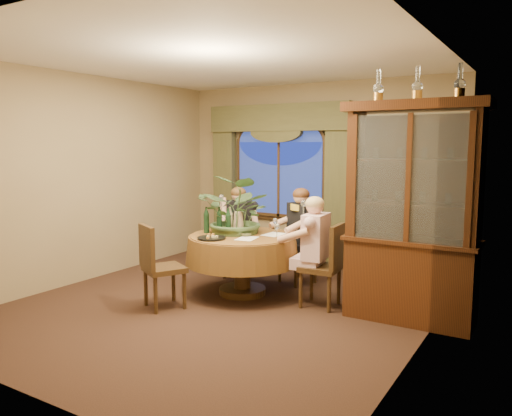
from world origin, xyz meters
The scene contains 36 objects.
floor centered at (0.00, 0.00, 0.00)m, with size 5.00×5.00×0.00m, color black.
wall_back centered at (0.00, 2.50, 1.40)m, with size 4.50×4.50×0.00m, color olive.
wall_right centered at (2.25, 0.00, 1.40)m, with size 5.00×5.00×0.00m, color olive.
ceiling centered at (0.00, 0.00, 2.80)m, with size 5.00×5.00×0.00m, color white.
window centered at (-0.60, 2.43, 1.30)m, with size 1.62×0.10×1.32m, color navy, non-canonical shape.
arched_transom centered at (-0.60, 2.43, 2.08)m, with size 1.60×0.06×0.44m, color navy, non-canonical shape.
drapery_left centered at (-1.63, 2.38, 1.18)m, with size 0.38×0.14×2.32m, color #404023.
drapery_right centered at (0.43, 2.38, 1.18)m, with size 0.38×0.14×2.32m, color #404023.
swag_valance centered at (-0.60, 2.35, 2.28)m, with size 2.45×0.16×0.42m, color #404023, non-canonical shape.
dining_table centered at (-0.05, 0.48, 0.38)m, with size 1.41×1.41×0.75m, color maroon.
china_cabinet centered at (1.98, 0.59, 1.15)m, with size 1.42×0.56×2.30m, color #32190D.
oil_lamp_left centered at (1.58, 0.59, 2.47)m, with size 0.11×0.11×0.34m, color #A5722D, non-canonical shape.
oil_lamp_center centered at (1.98, 0.59, 2.47)m, with size 0.11×0.11×0.34m, color #A5722D, non-canonical shape.
oil_lamp_right centered at (2.38, 0.59, 2.47)m, with size 0.11×0.11×0.34m, color #A5722D, non-canonical shape.
chair_right centered at (0.98, 0.54, 0.48)m, with size 0.42×0.42×0.96m, color black.
chair_back_right centered at (0.31, 1.30, 0.48)m, with size 0.42×0.42×0.96m, color black.
chair_back centered at (-0.63, 1.20, 0.48)m, with size 0.42×0.42×0.96m, color black.
chair_front_left centered at (-0.53, -0.42, 0.48)m, with size 0.42×0.42×0.96m, color black.
person_pink centered at (0.91, 0.56, 0.64)m, with size 0.46×0.42×1.28m, color beige, non-canonical shape.
person_back centered at (-0.62, 1.26, 0.63)m, with size 0.45×0.42×1.27m, color black, non-canonical shape.
person_scarf centered at (0.41, 1.23, 0.65)m, with size 0.47×0.43×1.30m, color black, non-canonical shape.
stoneware_vase centered at (-0.17, 0.58, 0.88)m, with size 0.14×0.14×0.27m, color tan, non-canonical shape.
centerpiece_plant centered at (-0.16, 0.58, 1.37)m, with size 0.98×1.08×0.85m, color #3D5932.
olive_bowl centered at (0.03, 0.42, 0.77)m, with size 0.15×0.15×0.05m, color #4D532C.
cheese_platter centered at (-0.21, 0.06, 0.76)m, with size 0.34×0.34×0.02m, color black.
wine_bottle_0 centered at (-0.21, 0.41, 0.92)m, with size 0.07×0.07×0.33m, color black.
wine_bottle_1 centered at (-0.34, 0.65, 0.92)m, with size 0.07×0.07×0.33m, color black.
wine_bottle_2 centered at (-0.47, 0.59, 0.92)m, with size 0.07×0.07×0.33m, color tan.
wine_bottle_3 centered at (-0.52, 0.37, 0.92)m, with size 0.07×0.07×0.33m, color black.
wine_bottle_4 centered at (-0.28, 0.54, 0.92)m, with size 0.07×0.07×0.33m, color tan.
wine_bottle_5 centered at (-0.38, 0.46, 0.92)m, with size 0.07×0.07×0.33m, color black.
tasting_paper_0 centered at (0.14, 0.29, 0.75)m, with size 0.21×0.30×0.00m, color white.
tasting_paper_1 centered at (0.28, 0.69, 0.75)m, with size 0.21×0.30×0.00m, color white.
wine_glass_person_pink centered at (0.42, 0.52, 0.84)m, with size 0.07×0.07×0.18m, color silver, non-canonical shape.
wine_glass_person_back centered at (-0.32, 0.86, 0.84)m, with size 0.07×0.07×0.18m, color silver, non-canonical shape.
wine_glass_person_scarf centered at (0.19, 0.88, 0.84)m, with size 0.07×0.07×0.18m, color silver, non-canonical shape.
Camera 1 is at (3.25, -4.63, 1.86)m, focal length 35.00 mm.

